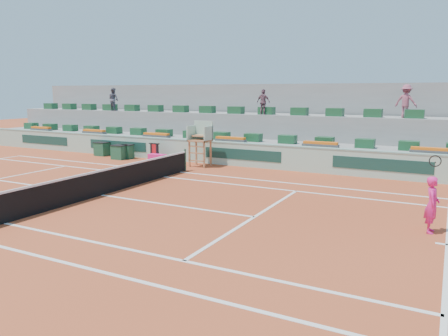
{
  "coord_description": "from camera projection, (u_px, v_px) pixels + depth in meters",
  "views": [
    {
      "loc": [
        11.75,
        -12.28,
        3.93
      ],
      "look_at": [
        4.0,
        2.5,
        1.0
      ],
      "focal_mm": 35.0,
      "sensor_mm": 36.0,
      "label": 1
    }
  ],
  "objects": [
    {
      "name": "spectator_mid",
      "position": [
        263.0,
        102.0,
        25.25
      ],
      "size": [
        0.91,
        0.51,
        1.46
      ],
      "primitive_type": "imported",
      "rotation": [
        0.0,
        0.0,
        2.96
      ],
      "color": "#754E5C",
      "rests_on": "seating_tier_upper"
    },
    {
      "name": "tennis_player",
      "position": [
        432.0,
        204.0,
        12.19
      ],
      "size": [
        0.41,
        0.86,
        2.28
      ],
      "color": "#ED1E7D",
      "rests_on": "ground"
    },
    {
      "name": "drink_cooler_a",
      "position": [
        128.0,
        152.0,
        25.84
      ],
      "size": [
        0.63,
        0.54,
        0.84
      ],
      "color": "#194B30",
      "rests_on": "ground"
    },
    {
      "name": "umpire_chair",
      "position": [
        201.0,
        137.0,
        23.03
      ],
      "size": [
        1.1,
        0.9,
        2.4
      ],
      "color": "#9D633B",
      "rests_on": "ground"
    },
    {
      "name": "spectator_right",
      "position": [
        406.0,
        101.0,
        22.19
      ],
      "size": [
        1.21,
        0.88,
        1.69
      ],
      "primitive_type": "imported",
      "rotation": [
        0.0,
        0.0,
        2.89
      ],
      "color": "#964B5F",
      "rests_on": "seating_tier_upper"
    },
    {
      "name": "drink_cooler_c",
      "position": [
        102.0,
        149.0,
        27.06
      ],
      "size": [
        0.83,
        0.72,
        0.84
      ],
      "color": "#194B30",
      "rests_on": "ground"
    },
    {
      "name": "seat_row_upper",
      "position": [
        236.0,
        110.0,
        26.48
      ],
      "size": [
        32.9,
        0.6,
        0.44
      ],
      "color": "#194B29",
      "rests_on": "seating_tier_upper"
    },
    {
      "name": "advertising_hoarding",
      "position": [
        211.0,
        152.0,
        24.05
      ],
      "size": [
        36.0,
        0.34,
        1.26
      ],
      "color": "#9FC8B0",
      "rests_on": "ground"
    },
    {
      "name": "drink_cooler_b",
      "position": [
        120.0,
        152.0,
        25.63
      ],
      "size": [
        0.85,
        0.73,
        0.84
      ],
      "color": "#194B30",
      "rests_on": "ground"
    },
    {
      "name": "seating_tier_lower",
      "position": [
        228.0,
        148.0,
        25.99
      ],
      "size": [
        36.0,
        4.0,
        1.2
      ],
      "primitive_type": "cube",
      "color": "gray",
      "rests_on": "ground"
    },
    {
      "name": "seating_tier_upper",
      "position": [
        240.0,
        134.0,
        27.26
      ],
      "size": [
        36.0,
        2.4,
        2.6
      ],
      "primitive_type": "cube",
      "color": "gray",
      "rests_on": "ground"
    },
    {
      "name": "tennis_net",
      "position": [
        101.0,
        182.0,
        16.67
      ],
      "size": [
        0.1,
        11.97,
        1.1
      ],
      "color": "black",
      "rests_on": "ground"
    },
    {
      "name": "ground",
      "position": [
        102.0,
        195.0,
        16.76
      ],
      "size": [
        90.0,
        90.0,
        0.0
      ],
      "primitive_type": "plane",
      "color": "#A03D1F",
      "rests_on": "ground"
    },
    {
      "name": "spectator_left",
      "position": [
        113.0,
        99.0,
        30.41
      ],
      "size": [
        0.86,
        0.72,
        1.58
      ],
      "primitive_type": "imported",
      "rotation": [
        0.0,
        0.0,
        2.96
      ],
      "color": "#4F4F5C",
      "rests_on": "seating_tier_upper"
    },
    {
      "name": "court_lines",
      "position": [
        102.0,
        195.0,
        16.76
      ],
      "size": [
        23.89,
        11.09,
        0.01
      ],
      "color": "white",
      "rests_on": "ground"
    },
    {
      "name": "towel_rack",
      "position": [
        154.0,
        151.0,
        24.92
      ],
      "size": [
        0.69,
        0.11,
        1.03
      ],
      "color": "black",
      "rests_on": "ground"
    },
    {
      "name": "stadium_back_wall",
      "position": [
        251.0,
        118.0,
        28.5
      ],
      "size": [
        36.0,
        0.4,
        4.4
      ],
      "primitive_type": "cube",
      "color": "gray",
      "rests_on": "ground"
    },
    {
      "name": "seat_row_lower",
      "position": [
        221.0,
        136.0,
        25.06
      ],
      "size": [
        32.9,
        0.6,
        0.44
      ],
      "color": "#194B29",
      "rests_on": "seating_tier_lower"
    },
    {
      "name": "flower_planters",
      "position": [
        192.0,
        137.0,
        25.07
      ],
      "size": [
        26.8,
        0.36,
        0.28
      ],
      "color": "#4A4A4A",
      "rests_on": "seating_tier_lower"
    },
    {
      "name": "player_bag",
      "position": [
        157.0,
        158.0,
        24.6
      ],
      "size": [
        1.01,
        0.45,
        0.45
      ],
      "primitive_type": "cube",
      "color": "#ED1E7D",
      "rests_on": "ground"
    }
  ]
}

